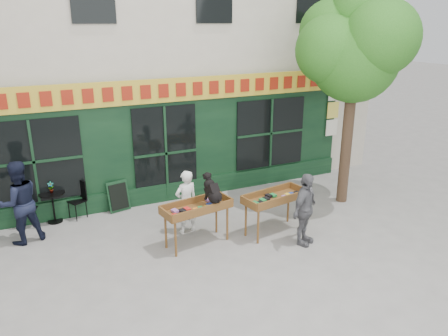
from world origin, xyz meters
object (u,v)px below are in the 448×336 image
(dog, at_px, (212,187))
(book_cart_right, at_px, (275,199))
(woman, at_px, (186,202))
(bistro_table, at_px, (53,201))
(man_left, at_px, (19,203))
(book_cart_center, at_px, (197,209))
(man_right, at_px, (305,210))

(dog, relative_size, book_cart_right, 0.38)
(woman, relative_size, bistro_table, 1.97)
(bistro_table, relative_size, man_left, 0.41)
(bistro_table, xyz_separation_m, man_left, (-0.70, -0.77, 0.39))
(book_cart_center, relative_size, man_left, 0.84)
(man_right, bearing_deg, man_left, 124.18)
(book_cart_center, bearing_deg, bistro_table, 128.20)
(bistro_table, bearing_deg, dog, -39.45)
(man_left, bearing_deg, book_cart_center, 136.99)
(dog, relative_size, woman, 0.40)
(man_right, bearing_deg, book_cart_center, 125.39)
(bistro_table, bearing_deg, man_right, -35.49)
(book_cart_center, bearing_deg, book_cart_right, -16.43)
(book_cart_center, distance_m, man_right, 2.33)
(woman, relative_size, man_left, 0.80)
(book_cart_center, relative_size, man_right, 0.97)
(man_right, relative_size, man_left, 0.87)
(man_left, bearing_deg, woman, 146.26)
(woman, relative_size, book_cart_right, 0.95)
(man_right, bearing_deg, bistro_table, 114.52)
(book_cart_right, xyz_separation_m, man_left, (-5.26, 1.94, 0.11))
(book_cart_center, height_order, man_left, man_left)
(book_cart_center, relative_size, book_cart_right, 1.00)
(book_cart_center, distance_m, man_left, 3.85)
(woman, bearing_deg, bistro_table, -43.44)
(dog, bearing_deg, man_left, 145.45)
(book_cart_center, height_order, dog, dog)
(man_right, distance_m, man_left, 6.18)
(dog, relative_size, bistro_table, 0.79)
(book_cart_center, xyz_separation_m, bistro_table, (-2.74, 2.50, -0.28))
(book_cart_center, xyz_separation_m, book_cart_right, (1.82, -0.22, 0.00))
(woman, distance_m, book_cart_right, 2.02)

